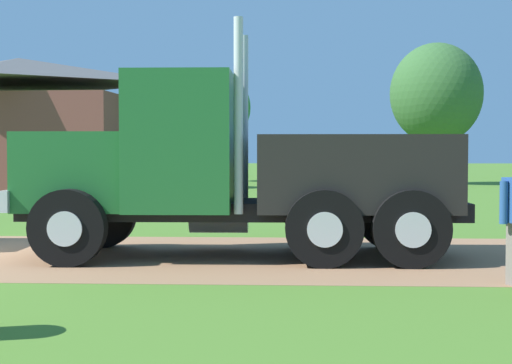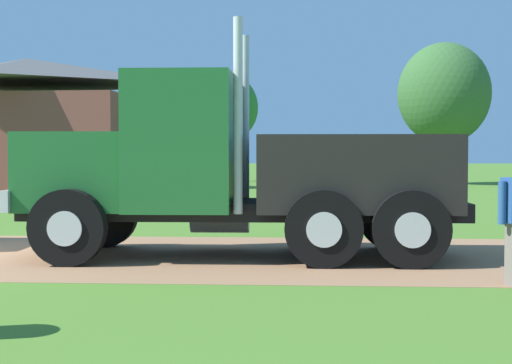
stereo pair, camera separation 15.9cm
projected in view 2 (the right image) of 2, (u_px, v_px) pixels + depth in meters
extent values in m
cube|color=black|center=(245.00, 209.00, 12.30)|extent=(6.94, 1.63, 0.28)
cube|color=#23662D|center=(82.00, 171.00, 12.39)|extent=(1.73, 2.01, 1.22)
cube|color=silver|center=(28.00, 198.00, 12.45)|extent=(0.20, 2.18, 0.32)
cube|color=#23662D|center=(184.00, 142.00, 12.30)|extent=(1.64, 2.30, 2.13)
cube|color=#2D3D4C|center=(133.00, 116.00, 12.32)|extent=(0.07, 1.89, 0.94)
cylinder|color=silver|center=(238.00, 116.00, 11.35)|extent=(0.14, 0.14, 2.89)
cylinder|color=silver|center=(245.00, 121.00, 13.14)|extent=(0.14, 0.14, 2.89)
cylinder|color=silver|center=(220.00, 218.00, 13.32)|extent=(1.01, 0.54, 0.52)
cube|color=black|center=(355.00, 173.00, 12.20)|extent=(3.06, 2.32, 1.17)
cylinder|color=black|center=(68.00, 228.00, 11.29)|extent=(1.14, 0.32, 1.13)
cylinder|color=silver|center=(65.00, 229.00, 11.13)|extent=(0.51, 0.05, 0.51)
cylinder|color=black|center=(105.00, 215.00, 13.55)|extent=(1.14, 0.32, 1.13)
cylinder|color=silver|center=(107.00, 214.00, 13.71)|extent=(0.51, 0.05, 0.51)
cylinder|color=black|center=(411.00, 229.00, 11.06)|extent=(1.14, 0.32, 1.13)
cylinder|color=silver|center=(413.00, 230.00, 10.90)|extent=(0.51, 0.05, 0.51)
cylinder|color=black|center=(391.00, 216.00, 13.33)|extent=(1.14, 0.32, 1.13)
cylinder|color=silver|center=(389.00, 215.00, 13.49)|extent=(0.51, 0.05, 0.51)
cylinder|color=black|center=(324.00, 229.00, 11.12)|extent=(1.14, 0.32, 1.13)
cylinder|color=silver|center=(324.00, 230.00, 10.96)|extent=(0.51, 0.05, 0.51)
cylinder|color=black|center=(318.00, 216.00, 13.38)|extent=(1.14, 0.32, 1.13)
cylinder|color=silver|center=(318.00, 215.00, 13.54)|extent=(0.51, 0.05, 0.51)
cylinder|color=#264C8C|center=(502.00, 203.00, 9.53)|extent=(0.10, 0.10, 0.53)
cube|color=brown|center=(27.00, 143.00, 35.53)|extent=(10.56, 8.28, 4.15)
pyramid|color=#4F4F4F|center=(26.00, 71.00, 35.40)|extent=(11.08, 8.70, 1.20)
cylinder|color=#513823|center=(33.00, 154.00, 53.33)|extent=(0.44, 0.44, 2.99)
ellipsoid|color=#326C24|center=(32.00, 109.00, 53.20)|extent=(4.14, 4.14, 4.55)
cylinder|color=#513823|center=(227.00, 157.00, 43.36)|extent=(0.44, 0.44, 2.76)
ellipsoid|color=#2F7731|center=(227.00, 108.00, 43.25)|extent=(3.44, 3.44, 3.79)
cylinder|color=#513823|center=(443.00, 157.00, 39.52)|extent=(0.44, 0.44, 2.77)
ellipsoid|color=#36622F|center=(444.00, 93.00, 39.39)|extent=(4.70, 4.70, 5.17)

